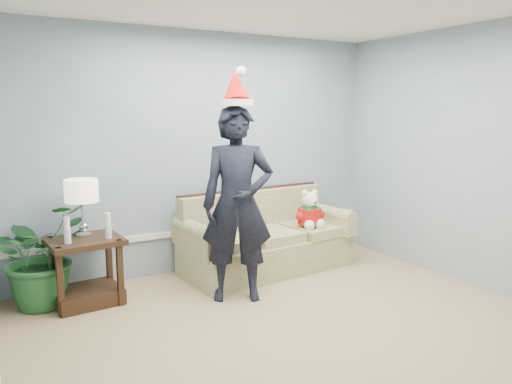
{
  "coord_description": "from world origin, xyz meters",
  "views": [
    {
      "loc": [
        -2.25,
        -2.73,
        1.83
      ],
      "look_at": [
        0.19,
        1.55,
        1.02
      ],
      "focal_mm": 35.0,
      "sensor_mm": 36.0,
      "label": 1
    }
  ],
  "objects": [
    {
      "name": "candle_pair",
      "position": [
        -1.38,
        1.92,
        0.75
      ],
      "size": [
        0.43,
        0.06,
        0.24
      ],
      "color": "silver",
      "rests_on": "side_table"
    },
    {
      "name": "man",
      "position": [
        -0.08,
        1.43,
        0.94
      ],
      "size": [
        0.81,
        0.69,
        1.88
      ],
      "primitive_type": "imported",
      "rotation": [
        0.0,
        0.0,
        -0.42
      ],
      "color": "black",
      "rests_on": "room_shell"
    },
    {
      "name": "sofa",
      "position": [
        0.61,
        2.09,
        0.32
      ],
      "size": [
        2.0,
        0.98,
        0.91
      ],
      "rotation": [
        0.0,
        0.0,
        0.08
      ],
      "color": "#525B2B",
      "rests_on": "room_shell"
    },
    {
      "name": "teddy_bear",
      "position": [
        1.11,
        1.91,
        0.64
      ],
      "size": [
        0.3,
        0.32,
        0.45
      ],
      "rotation": [
        0.0,
        0.0,
        -0.08
      ],
      "color": "white",
      "rests_on": "sofa"
    },
    {
      "name": "room_shell",
      "position": [
        0.0,
        0.0,
        1.35
      ],
      "size": [
        4.54,
        5.04,
        2.74
      ],
      "color": "tan",
      "rests_on": "ground"
    },
    {
      "name": "table_lamp",
      "position": [
        -1.39,
        2.1,
        1.06
      ],
      "size": [
        0.31,
        0.31,
        0.55
      ],
      "color": "silver",
      "rests_on": "side_table"
    },
    {
      "name": "santa_hat",
      "position": [
        -0.08,
        1.45,
        2.02
      ],
      "size": [
        0.38,
        0.41,
        0.37
      ],
      "rotation": [
        0.0,
        0.0,
        -0.26
      ],
      "color": "white",
      "rests_on": "man"
    },
    {
      "name": "side_table",
      "position": [
        -1.4,
        2.02,
        0.25
      ],
      "size": [
        0.7,
        0.61,
        0.64
      ],
      "rotation": [
        0.0,
        0.0,
        0.08
      ],
      "color": "#332312",
      "rests_on": "room_shell"
    },
    {
      "name": "houseplant",
      "position": [
        -1.77,
        2.19,
        0.49
      ],
      "size": [
        1.17,
        1.14,
        0.99
      ],
      "primitive_type": "imported",
      "rotation": [
        0.0,
        0.0,
        0.59
      ],
      "color": "#21592B",
      "rests_on": "room_shell"
    },
    {
      "name": "wainscot_trim",
      "position": [
        -1.18,
        1.18,
        0.45
      ],
      "size": [
        4.49,
        4.99,
        0.06
      ],
      "color": "white",
      "rests_on": "room_shell"
    }
  ]
}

